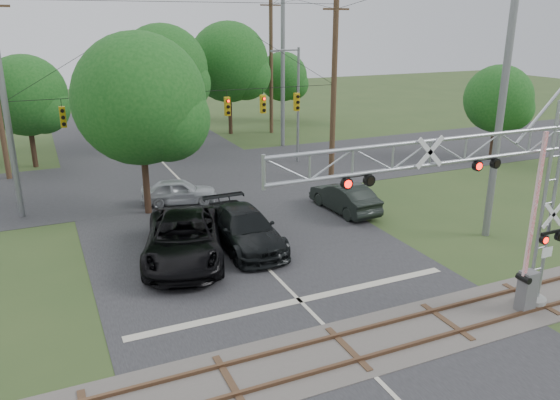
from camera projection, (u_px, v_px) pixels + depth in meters
name	position (u px, v px, depth m)	size (l,w,h in m)	color
ground	(384.00, 386.00, 15.73)	(160.00, 160.00, 0.00)	#314620
road_main	(255.00, 256.00, 24.39)	(14.00, 90.00, 0.02)	#262629
road_cross	(178.00, 178.00, 36.51)	(90.00, 12.00, 0.02)	#262629
railroad_track	(348.00, 349.00, 17.45)	(90.00, 3.20, 0.17)	#524D47
crossing_gantry	(479.00, 197.00, 17.41)	(11.27, 0.97, 7.56)	gray
traffic_signal_span	(204.00, 100.00, 31.63)	(19.34, 0.36, 11.50)	slate
pickup_black	(184.00, 238.00, 23.77)	(3.29, 7.14, 1.98)	black
car_dark	(244.00, 229.00, 25.18)	(2.49, 6.12, 1.78)	black
sedan_silver	(179.00, 191.00, 31.23)	(1.71, 4.25, 1.45)	#B3B6BB
suv_dark	(344.00, 197.00, 29.92)	(1.68, 4.82, 1.59)	black
streetlight	(296.00, 100.00, 39.10)	(2.21, 0.23, 8.27)	slate
utility_poles	(219.00, 83.00, 34.49)	(25.61, 28.37, 13.45)	#422D1E
treeline	(137.00, 81.00, 40.95)	(53.97, 29.25, 10.07)	#332217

